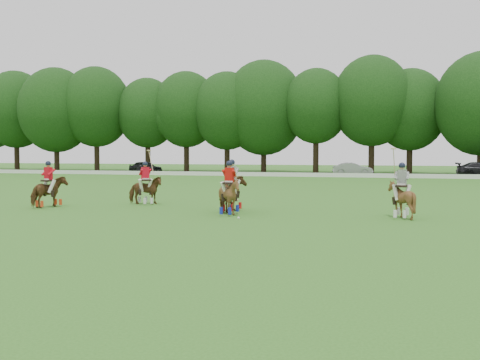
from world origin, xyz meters
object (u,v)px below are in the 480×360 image
(polo_red_a, at_px, (49,191))
(polo_red_c, at_px, (229,196))
(car_left, at_px, (145,167))
(polo_stripe_a, at_px, (232,193))
(polo_ball, at_px, (239,218))
(polo_stripe_b, at_px, (401,199))
(car_mid, at_px, (353,169))
(polo_red_b, at_px, (145,189))

(polo_red_a, distance_m, polo_red_c, 9.09)
(car_left, xyz_separation_m, polo_stripe_a, (22.34, -38.15, 0.07))
(polo_red_c, bearing_deg, polo_stripe_a, 101.41)
(polo_ball, bearing_deg, polo_stripe_a, 111.89)
(polo_stripe_a, bearing_deg, polo_ball, -68.11)
(polo_red_c, bearing_deg, polo_red_a, 176.36)
(polo_stripe_b, bearing_deg, polo_red_c, -173.95)
(car_mid, height_order, polo_ball, car_mid)
(car_left, height_order, car_mid, car_left)
(car_mid, relative_size, polo_red_a, 2.01)
(car_left, height_order, polo_ball, car_left)
(car_mid, bearing_deg, polo_stripe_a, 166.79)
(polo_stripe_a, distance_m, polo_stripe_b, 7.13)
(polo_red_a, relative_size, polo_red_c, 0.97)
(car_mid, relative_size, polo_stripe_a, 1.92)
(car_mid, xyz_separation_m, polo_red_c, (-2.57, -39.35, 0.08))
(car_mid, distance_m, polo_ball, 40.66)
(polo_stripe_a, xyz_separation_m, polo_ball, (0.99, -2.46, -0.78))
(car_mid, bearing_deg, polo_ball, 168.43)
(polo_stripe_a, xyz_separation_m, polo_stripe_b, (7.11, -0.47, -0.04))
(polo_red_a, xyz_separation_m, polo_red_c, (9.07, -0.58, 0.02))
(polo_red_c, xyz_separation_m, polo_stripe_a, (-0.24, 1.20, 0.02))
(car_mid, relative_size, polo_stripe_b, 1.60)
(car_left, relative_size, polo_stripe_b, 1.61)
(polo_red_c, distance_m, polo_ball, 1.65)
(car_mid, relative_size, polo_red_b, 1.63)
(polo_stripe_b, xyz_separation_m, polo_ball, (-6.12, -1.99, -0.73))
(car_left, bearing_deg, polo_red_c, -132.85)
(polo_red_b, bearing_deg, polo_stripe_a, -20.49)
(car_left, height_order, polo_red_a, polo_red_a)
(polo_red_c, bearing_deg, car_left, 119.85)
(polo_red_a, bearing_deg, polo_red_c, -3.64)
(polo_red_a, relative_size, polo_stripe_b, 0.80)
(polo_red_a, bearing_deg, polo_red_b, 33.58)
(car_mid, bearing_deg, polo_red_c, 167.27)
(polo_red_b, bearing_deg, polo_ball, -35.77)
(polo_red_a, height_order, polo_red_c, polo_red_c)
(polo_red_b, bearing_deg, car_mid, 77.77)
(polo_red_b, relative_size, polo_stripe_a, 1.18)
(car_left, bearing_deg, polo_stripe_b, -125.37)
(polo_ball, bearing_deg, polo_red_a, 169.38)
(polo_red_a, bearing_deg, polo_ball, -10.62)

